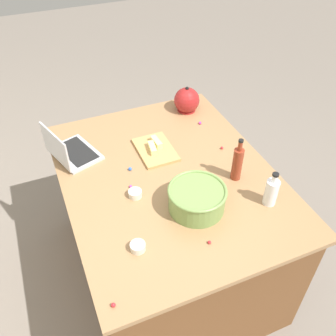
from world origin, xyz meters
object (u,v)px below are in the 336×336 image
(butter_stick_right, at_px, (152,148))
(kettle, at_px, (187,100))
(ramekin_small, at_px, (138,247))
(bottle_soy, at_px, (237,163))
(cutting_board, at_px, (155,150))
(ramekin_medium, at_px, (135,194))
(bottle_vinegar, at_px, (271,191))
(butter_stick_left, at_px, (156,142))
(laptop, at_px, (69,151))
(mixing_bowl_large, at_px, (197,198))

(butter_stick_right, bearing_deg, kettle, -47.78)
(butter_stick_right, xyz_separation_m, ramekin_small, (-0.65, 0.32, -0.02))
(bottle_soy, relative_size, cutting_board, 0.88)
(ramekin_medium, bearing_deg, butter_stick_right, -34.95)
(kettle, height_order, cutting_board, kettle)
(bottle_vinegar, xyz_separation_m, ramekin_medium, (0.32, 0.64, -0.06))
(butter_stick_left, bearing_deg, bottle_vinegar, -151.30)
(bottle_soy, distance_m, kettle, 0.76)
(laptop, bearing_deg, mixing_bowl_large, -141.94)
(bottle_vinegar, distance_m, butter_stick_right, 0.76)
(butter_stick_left, bearing_deg, laptop, 78.51)
(bottle_vinegar, height_order, butter_stick_left, bottle_vinegar)
(butter_stick_right, bearing_deg, bottle_vinegar, -146.64)
(kettle, height_order, ramekin_medium, kettle)
(kettle, bearing_deg, mixing_bowl_large, 158.27)
(laptop, distance_m, butter_stick_right, 0.50)
(laptop, relative_size, bottle_vinegar, 1.76)
(bottle_vinegar, bearing_deg, bottle_soy, 15.05)
(cutting_board, distance_m, ramekin_medium, 0.40)
(mixing_bowl_large, relative_size, cutting_board, 1.00)
(bottle_vinegar, xyz_separation_m, cutting_board, (0.64, 0.40, -0.07))
(kettle, bearing_deg, bottle_soy, 176.67)
(kettle, distance_m, ramekin_small, 1.24)
(bottle_vinegar, relative_size, ramekin_small, 2.81)
(kettle, xyz_separation_m, ramekin_medium, (-0.68, 0.62, -0.06))
(bottle_soy, relative_size, bottle_vinegar, 1.30)
(butter_stick_left, height_order, butter_stick_right, same)
(mixing_bowl_large, xyz_separation_m, cutting_board, (0.53, 0.03, -0.06))
(laptop, relative_size, ramekin_medium, 4.94)
(mixing_bowl_large, bearing_deg, bottle_vinegar, -107.57)
(mixing_bowl_large, distance_m, ramekin_medium, 0.34)
(mixing_bowl_large, bearing_deg, ramekin_medium, 52.82)
(laptop, height_order, cutting_board, laptop)
(bottle_soy, height_order, ramekin_small, bottle_soy)
(mixing_bowl_large, height_order, butter_stick_right, mixing_bowl_large)
(mixing_bowl_large, xyz_separation_m, kettle, (0.88, -0.35, 0.01))
(butter_stick_right, height_order, ramekin_small, butter_stick_right)
(kettle, relative_size, butter_stick_right, 1.94)
(ramekin_medium, bearing_deg, bottle_vinegar, -116.66)
(mixing_bowl_large, distance_m, kettle, 0.95)
(bottle_soy, xyz_separation_m, bottle_vinegar, (-0.24, -0.06, -0.03))
(cutting_board, relative_size, butter_stick_left, 2.78)
(kettle, bearing_deg, butter_stick_right, 132.22)
(bottle_soy, bearing_deg, mixing_bowl_large, 111.62)
(bottle_soy, relative_size, butter_stick_left, 2.45)
(butter_stick_left, distance_m, ramekin_small, 0.79)
(bottle_soy, xyz_separation_m, ramekin_medium, (0.08, 0.57, -0.09))
(laptop, distance_m, bottle_vinegar, 1.19)
(kettle, bearing_deg, cutting_board, 133.26)
(bottle_vinegar, bearing_deg, ramekin_medium, 63.34)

